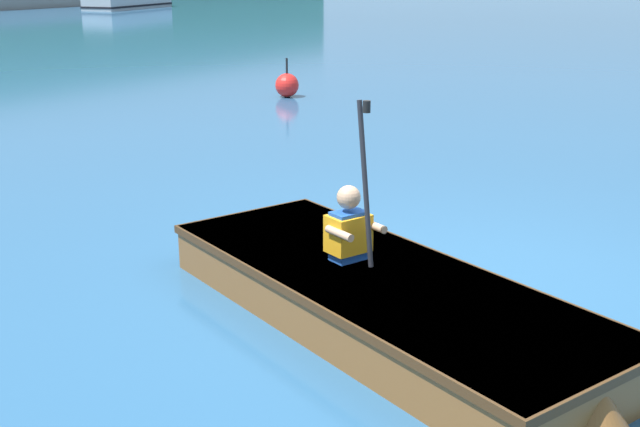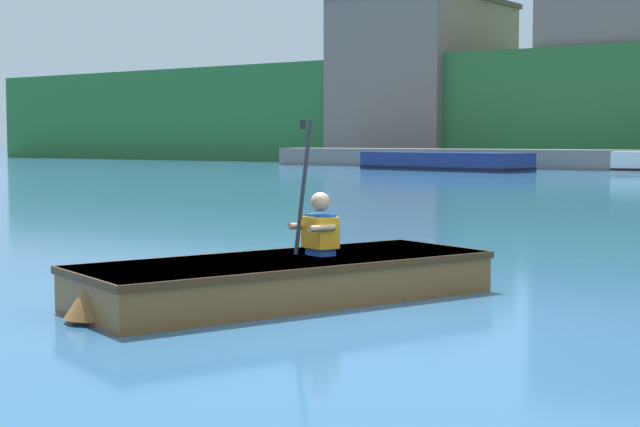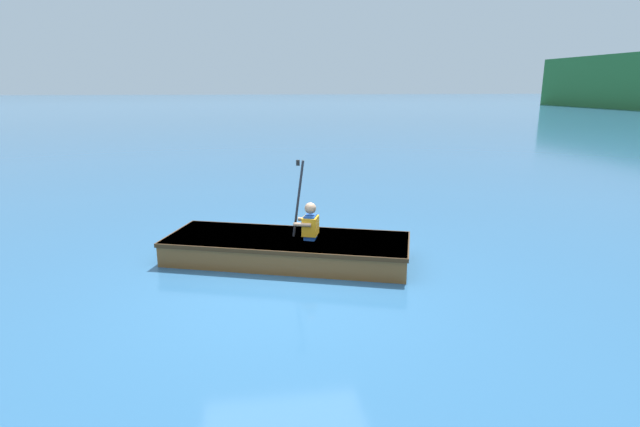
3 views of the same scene
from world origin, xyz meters
name	(u,v)px [view 2 (image 2 of 3)]	position (x,y,z in m)	size (l,w,h in m)	color
ground_plane	(380,315)	(0.00, 0.00, 0.00)	(300.00, 300.00, 0.00)	#28567F
waterfront_warehouse_left	(424,81)	(-25.67, 46.28, 4.93)	(7.86, 10.95, 9.84)	#75665B
waterfront_office_block_center	(637,46)	(-12.77, 46.29, 6.32)	(8.37, 9.05, 12.62)	#75665B
moored_boat_dock_west_end	(444,162)	(-16.41, 31.66, 0.37)	(8.13, 3.65, 0.80)	navy
rowboat_foreground	(281,277)	(-1.04, 0.08, 0.21)	(2.45, 3.85, 0.36)	brown
person_paddler	(319,227)	(-0.90, 0.46, 0.61)	(0.42, 0.41, 1.17)	#1E4CA5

